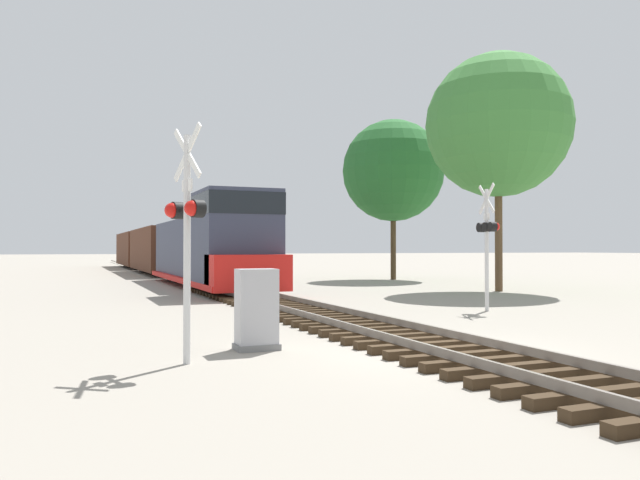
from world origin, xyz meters
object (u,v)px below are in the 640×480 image
object	(u,v)px
crossing_signal_near	(186,222)
crossing_signal_far	(488,233)
tree_far_right	(498,125)
tree_mid_background	(393,171)
relay_cabinet	(257,310)
freight_train	(164,250)

from	to	relation	value
crossing_signal_near	crossing_signal_far	world-z (taller)	crossing_signal_near
tree_far_right	tree_mid_background	xyz separation A→B (m)	(0.66, 10.98, -0.77)
relay_cabinet	tree_mid_background	size ratio (longest dim) A/B	0.16
freight_train	relay_cabinet	xyz separation A→B (m)	(-3.05, -33.94, -1.07)
relay_cabinet	crossing_signal_near	bearing A→B (deg)	-147.31
freight_train	crossing_signal_far	size ratio (longest dim) A/B	12.32
crossing_signal_far	relay_cabinet	distance (m)	9.88
freight_train	tree_far_right	distance (m)	25.96
crossing_signal_far	tree_mid_background	xyz separation A→B (m)	(6.64, 18.06, 4.33)
crossing_signal_far	tree_mid_background	distance (m)	19.72
freight_train	relay_cabinet	world-z (taller)	freight_train
tree_far_right	freight_train	bearing A→B (deg)	117.36
crossing_signal_near	tree_mid_background	distance (m)	29.18
freight_train	crossing_signal_far	xyz separation A→B (m)	(5.66, -29.58, 0.58)
crossing_signal_far	tree_far_right	bearing A→B (deg)	-32.93
crossing_signal_near	tree_mid_background	bearing A→B (deg)	126.09
tree_far_right	crossing_signal_far	bearing A→B (deg)	-130.23
crossing_signal_far	tree_far_right	xyz separation A→B (m)	(5.99, 7.08, 5.09)
relay_cabinet	tree_far_right	xyz separation A→B (m)	(14.69, 11.44, 6.74)
relay_cabinet	crossing_signal_far	bearing A→B (deg)	26.63
tree_far_right	crossing_signal_near	bearing A→B (deg)	-142.55
tree_mid_background	relay_cabinet	bearing A→B (deg)	-124.39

